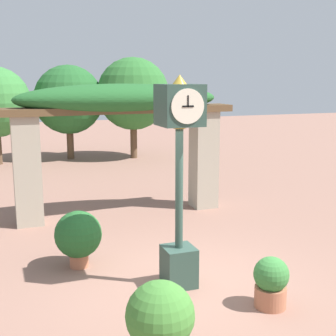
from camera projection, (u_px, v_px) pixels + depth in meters
The scene contains 7 objects.
ground_plane at pixel (189, 285), 7.54m from camera, with size 60.00×60.00×0.00m, color #8E6656.
pedestal_clock at pixel (179, 170), 7.18m from camera, with size 0.62×0.67×3.34m.
pergola at pixel (120, 118), 10.98m from camera, with size 5.53×1.19×3.16m.
potted_plant_near_left at pixel (271, 282), 6.76m from camera, with size 0.52×0.52×0.76m.
potted_plant_near_right at pixel (78, 236), 8.17m from camera, with size 0.83×0.83×1.01m.
potted_plant_far_left at pixel (160, 318), 5.34m from camera, with size 0.80×0.80×1.03m.
tree_line at pixel (74, 98), 18.58m from camera, with size 8.12×3.60×4.11m.
Camera 1 is at (-2.75, -6.49, 3.29)m, focal length 50.00 mm.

